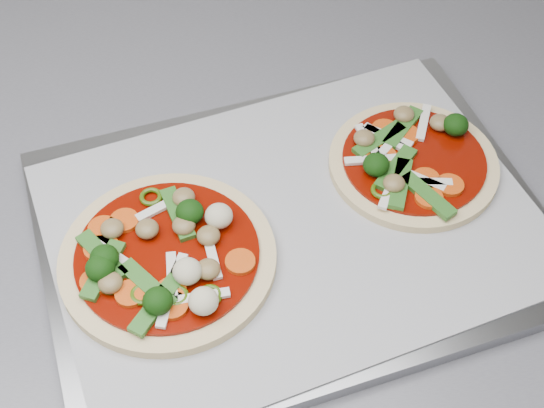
{
  "coord_description": "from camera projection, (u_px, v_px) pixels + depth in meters",
  "views": [
    {
      "loc": [
        -0.62,
        0.81,
        1.44
      ],
      "look_at": [
        -0.6,
        1.23,
        0.93
      ],
      "focal_mm": 50.0,
      "sensor_mm": 36.0,
      "label": 1
    }
  ],
  "objects": [
    {
      "name": "baking_tray",
      "position": [
        293.0,
        227.0,
        0.67
      ],
      "size": [
        0.51,
        0.43,
        0.01
      ],
      "primitive_type": "cube",
      "rotation": [
        0.0,
        0.0,
        0.3
      ],
      "color": "gray",
      "rests_on": "countertop"
    },
    {
      "name": "parchment",
      "position": [
        293.0,
        221.0,
        0.66
      ],
      "size": [
        0.49,
        0.43,
        0.0
      ],
      "primitive_type": "cube",
      "rotation": [
        0.0,
        0.0,
        0.35
      ],
      "color": "#A0A0A5",
      "rests_on": "baking_tray"
    },
    {
      "name": "pizza_left",
      "position": [
        165.0,
        257.0,
        0.62
      ],
      "size": [
        0.2,
        0.2,
        0.03
      ],
      "rotation": [
        0.0,
        0.0,
        0.11
      ],
      "color": "#D5BF84",
      "rests_on": "parchment"
    },
    {
      "name": "pizza_right",
      "position": [
        411.0,
        160.0,
        0.7
      ],
      "size": [
        0.2,
        0.2,
        0.03
      ],
      "rotation": [
        0.0,
        0.0,
        0.3
      ],
      "color": "#D5BF84",
      "rests_on": "parchment"
    }
  ]
}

